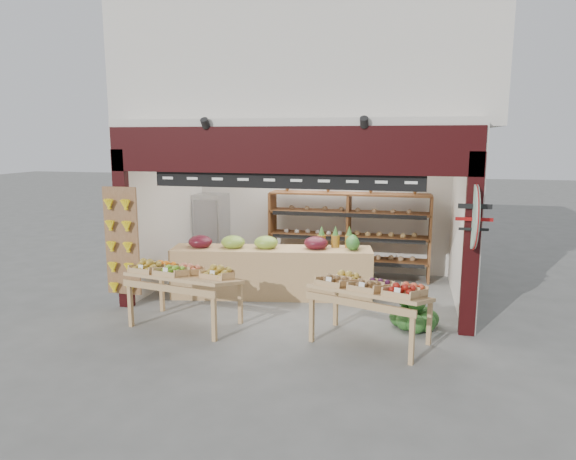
# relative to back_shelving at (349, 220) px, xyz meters

# --- Properties ---
(ground) EXTENTS (60.00, 60.00, 0.00)m
(ground) POSITION_rel_back_shelving_xyz_m (-0.68, -1.75, -1.19)
(ground) COLOR #62625D
(ground) RESTS_ON ground
(shop_structure) EXTENTS (6.36, 5.12, 5.40)m
(shop_structure) POSITION_rel_back_shelving_xyz_m (-0.68, -0.14, 2.73)
(shop_structure) COLOR beige
(shop_structure) RESTS_ON ground
(banana_board) EXTENTS (0.60, 0.15, 1.80)m
(banana_board) POSITION_rel_back_shelving_xyz_m (-3.41, -2.92, -0.07)
(banana_board) COLOR #926842
(banana_board) RESTS_ON ground
(gift_sign) EXTENTS (0.04, 0.93, 0.92)m
(gift_sign) POSITION_rel_back_shelving_xyz_m (2.07, -2.90, 0.56)
(gift_sign) COLOR #AEDBC3
(gift_sign) RESTS_ON ground
(back_shelving) EXTENTS (3.27, 0.54, 2.00)m
(back_shelving) POSITION_rel_back_shelving_xyz_m (0.00, 0.00, 0.00)
(back_shelving) COLOR brown
(back_shelving) RESTS_ON ground
(refrigerator) EXTENTS (0.65, 0.65, 1.63)m
(refrigerator) POSITION_rel_back_shelving_xyz_m (-3.05, 0.13, -0.37)
(refrigerator) COLOR #B2B5BA
(refrigerator) RESTS_ON ground
(cardboard_stack) EXTENTS (1.01, 0.73, 0.69)m
(cardboard_stack) POSITION_rel_back_shelving_xyz_m (-2.59, -1.34, -0.93)
(cardboard_stack) COLOR beige
(cardboard_stack) RESTS_ON ground
(mid_counter) EXTENTS (3.63, 1.30, 1.11)m
(mid_counter) POSITION_rel_back_shelving_xyz_m (-1.19, -1.69, -0.70)
(mid_counter) COLOR tan
(mid_counter) RESTS_ON ground
(display_table_left) EXTENTS (1.71, 1.14, 1.01)m
(display_table_left) POSITION_rel_back_shelving_xyz_m (-2.16, -3.36, -0.40)
(display_table_left) COLOR tan
(display_table_left) RESTS_ON ground
(display_table_right) EXTENTS (1.75, 1.31, 1.00)m
(display_table_right) POSITION_rel_back_shelving_xyz_m (0.73, -3.46, -0.41)
(display_table_right) COLOR tan
(display_table_right) RESTS_ON ground
(watermelon_pile) EXTENTS (0.74, 0.71, 0.54)m
(watermelon_pile) POSITION_rel_back_shelving_xyz_m (1.33, -2.70, -0.99)
(watermelon_pile) COLOR #1A4C19
(watermelon_pile) RESTS_ON ground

